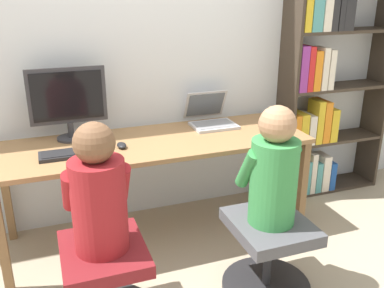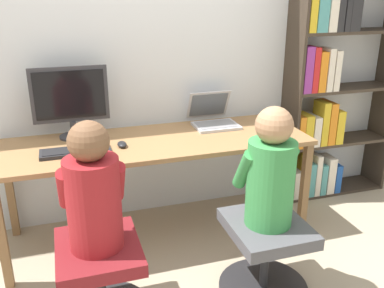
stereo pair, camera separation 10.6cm
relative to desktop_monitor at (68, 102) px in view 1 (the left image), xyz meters
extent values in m
plane|color=tan|center=(0.52, -0.56, -0.97)|extent=(14.00, 14.00, 0.00)
cube|color=silver|center=(0.52, 0.18, 0.33)|extent=(10.00, 0.05, 2.60)
cube|color=olive|center=(0.52, -0.22, -0.27)|extent=(2.04, 0.68, 0.03)
cube|color=brown|center=(-0.46, -0.52, -0.63)|extent=(0.05, 0.05, 0.69)
cube|color=brown|center=(1.50, -0.52, -0.63)|extent=(0.05, 0.05, 0.69)
cube|color=brown|center=(-0.46, 0.08, -0.63)|extent=(0.05, 0.05, 0.69)
cube|color=brown|center=(1.50, 0.08, -0.63)|extent=(0.05, 0.05, 0.69)
cylinder|color=#333338|center=(0.00, 0.00, -0.25)|extent=(0.19, 0.19, 0.01)
cylinder|color=#333338|center=(0.00, 0.00, -0.19)|extent=(0.04, 0.04, 0.10)
cube|color=#333338|center=(0.00, 0.00, 0.04)|extent=(0.50, 0.02, 0.37)
cube|color=black|center=(0.00, -0.01, 0.04)|extent=(0.45, 0.01, 0.31)
cube|color=#B7B7BC|center=(1.00, -0.08, -0.25)|extent=(0.32, 0.24, 0.02)
cube|color=gray|center=(1.00, -0.08, -0.24)|extent=(0.28, 0.19, 0.00)
cube|color=#B7B7BC|center=(1.00, 0.09, -0.13)|extent=(0.32, 0.11, 0.22)
cube|color=slate|center=(1.00, 0.09, -0.13)|extent=(0.28, 0.09, 0.18)
cube|color=#232326|center=(-0.01, -0.30, -0.25)|extent=(0.42, 0.15, 0.02)
cube|color=black|center=(-0.01, -0.30, -0.23)|extent=(0.39, 0.12, 0.00)
ellipsoid|color=black|center=(0.28, -0.28, -0.24)|extent=(0.06, 0.10, 0.03)
cylinder|color=#262628|center=(0.04, -0.94, -0.76)|extent=(0.05, 0.05, 0.35)
cube|color=maroon|center=(0.04, -0.94, -0.56)|extent=(0.42, 0.48, 0.07)
cylinder|color=#262628|center=(0.96, -1.00, -0.96)|extent=(0.52, 0.52, 0.04)
cylinder|color=#262628|center=(0.96, -1.00, -0.76)|extent=(0.05, 0.05, 0.35)
cube|color=#4C4C51|center=(0.96, -1.00, -0.56)|extent=(0.42, 0.48, 0.07)
cylinder|color=maroon|center=(0.04, -0.94, -0.29)|extent=(0.27, 0.27, 0.47)
sphere|color=brown|center=(0.04, -0.94, 0.04)|extent=(0.20, 0.20, 0.20)
cylinder|color=maroon|center=(-0.08, -0.88, -0.22)|extent=(0.07, 0.20, 0.26)
cylinder|color=maroon|center=(0.17, -0.88, -0.22)|extent=(0.07, 0.20, 0.26)
cylinder|color=#388C47|center=(0.96, -1.00, -0.28)|extent=(0.26, 0.26, 0.48)
sphere|color=#A87A56|center=(0.96, -1.00, 0.04)|extent=(0.20, 0.20, 0.20)
cylinder|color=#388C47|center=(0.84, -0.93, -0.21)|extent=(0.07, 0.20, 0.26)
cylinder|color=#388C47|center=(1.08, -0.93, -0.21)|extent=(0.07, 0.20, 0.26)
cube|color=#382D23|center=(1.66, 0.02, -0.07)|extent=(0.02, 0.27, 1.81)
cube|color=#382D23|center=(2.55, 0.02, -0.07)|extent=(0.02, 0.27, 1.81)
cube|color=#382D23|center=(2.10, 0.02, -0.96)|extent=(0.87, 0.26, 0.02)
cube|color=#382D23|center=(2.10, 0.02, -0.52)|extent=(0.87, 0.26, 0.02)
cube|color=#382D23|center=(2.10, 0.02, -0.07)|extent=(0.87, 0.26, 0.02)
cube|color=#382D23|center=(2.10, 0.02, 0.37)|extent=(0.87, 0.26, 0.02)
cube|color=silver|center=(1.72, -0.03, -0.83)|extent=(0.07, 0.15, 0.23)
cube|color=gold|center=(1.78, -0.01, -0.77)|extent=(0.05, 0.21, 0.37)
cube|color=teal|center=(1.84, -0.02, -0.80)|extent=(0.06, 0.17, 0.29)
cube|color=silver|center=(1.90, -0.03, -0.77)|extent=(0.05, 0.16, 0.35)
cube|color=teal|center=(1.96, -0.01, -0.82)|extent=(0.05, 0.20, 0.26)
cube|color=silver|center=(2.03, -0.02, -0.79)|extent=(0.07, 0.17, 0.31)
cube|color=#1E4C9E|center=(2.10, 0.00, -0.83)|extent=(0.06, 0.22, 0.24)
cube|color=orange|center=(1.71, -0.01, -0.38)|extent=(0.05, 0.19, 0.26)
cube|color=gold|center=(1.77, -0.02, -0.37)|extent=(0.07, 0.19, 0.26)
cube|color=silver|center=(1.84, 0.00, -0.38)|extent=(0.06, 0.21, 0.24)
cube|color=gold|center=(1.91, -0.03, -0.33)|extent=(0.06, 0.16, 0.35)
cube|color=orange|center=(1.98, 0.00, -0.33)|extent=(0.06, 0.22, 0.34)
cube|color=gold|center=(2.06, -0.03, -0.37)|extent=(0.07, 0.16, 0.27)
cube|color=#8C338C|center=(1.71, 0.00, 0.11)|extent=(0.07, 0.22, 0.35)
cube|color=red|center=(1.78, -0.02, 0.11)|extent=(0.05, 0.17, 0.34)
cube|color=orange|center=(1.84, -0.03, 0.09)|extent=(0.06, 0.16, 0.30)
cube|color=silver|center=(1.91, -0.03, 0.10)|extent=(0.05, 0.16, 0.33)
cube|color=silver|center=(1.97, -0.03, 0.09)|extent=(0.05, 0.16, 0.31)
cube|color=gold|center=(1.71, -0.01, 0.53)|extent=(0.06, 0.19, 0.28)
cube|color=teal|center=(1.79, -0.02, 0.57)|extent=(0.09, 0.17, 0.37)
cube|color=silver|center=(1.88, -0.01, 0.53)|extent=(0.07, 0.20, 0.29)
cube|color=#262628|center=(1.94, 0.00, 0.55)|extent=(0.05, 0.21, 0.34)
cube|color=#262628|center=(2.00, -0.03, 0.56)|extent=(0.04, 0.15, 0.34)
cube|color=#262628|center=(2.07, 0.00, 0.52)|extent=(0.09, 0.22, 0.27)
camera|label=1|loc=(-0.16, -2.81, 0.71)|focal=40.00mm
camera|label=2|loc=(-0.06, -2.84, 0.71)|focal=40.00mm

